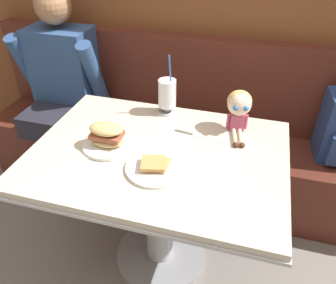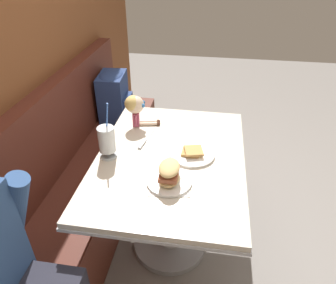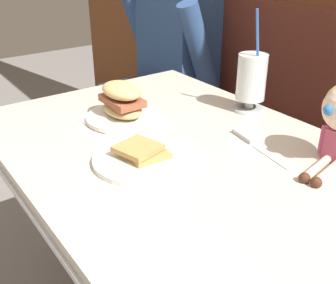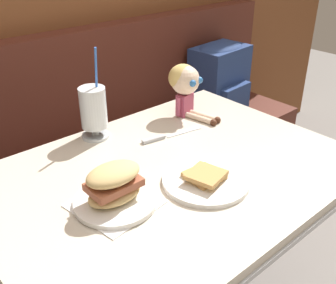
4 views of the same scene
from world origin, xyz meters
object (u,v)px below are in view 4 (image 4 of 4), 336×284
Objects in this scene: toast_plate at (206,179)px; sandwich_plate at (114,189)px; seated_doll at (185,83)px; backpack at (220,79)px; milkshake_glass at (93,110)px; butter_knife at (162,137)px.

sandwich_plate is (-0.25, 0.09, 0.03)m from toast_plate.
seated_doll is 0.56× the size of backpack.
sandwich_plate is at bearing -115.03° from milkshake_glass.
milkshake_glass reaches higher than seated_doll.
milkshake_glass is at bearing 100.30° from toast_plate.
backpack is at bearing 28.97° from butter_knife.
toast_plate reaches higher than butter_knife.
sandwich_plate is at bearing 160.44° from toast_plate.
milkshake_glass is 1.39× the size of sandwich_plate.
backpack is (0.58, 0.34, -0.21)m from seated_doll.
sandwich_plate is at bearing -150.97° from seated_doll.
butter_knife is 0.89m from backpack.
butter_knife is 0.58× the size of backpack.
toast_plate is at bearing -126.08° from seated_doll.
sandwich_plate is 0.56× the size of backpack.
toast_plate is 0.79× the size of milkshake_glass.
toast_plate is 0.49m from seated_doll.
milkshake_glass is at bearing -164.06° from backpack.
sandwich_plate is (-0.17, -0.36, -0.06)m from milkshake_glass.
butter_knife is at bearing 73.85° from toast_plate.
sandwich_plate is at bearing -149.15° from butter_knife.
butter_knife is at bearing -44.36° from milkshake_glass.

